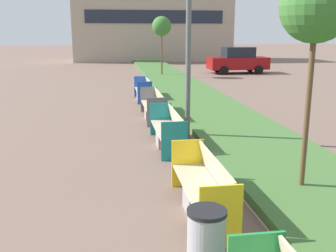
{
  "coord_description": "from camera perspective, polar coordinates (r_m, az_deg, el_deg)",
  "views": [
    {
      "loc": [
        -0.56,
        1.88,
        2.97
      ],
      "look_at": [
        0.9,
        11.53,
        0.6
      ],
      "focal_mm": 42.0,
      "sensor_mm": 36.0,
      "label": 1
    }
  ],
  "objects": [
    {
      "name": "bench_yellow_frame",
      "position": [
        6.66,
        5.18,
        -9.35
      ],
      "size": [
        0.65,
        2.34,
        0.94
      ],
      "color": "gray",
      "rests_on": "ground"
    },
    {
      "name": "sapling_tree_near",
      "position": [
        7.31,
        20.72,
        15.72
      ],
      "size": [
        1.24,
        1.24,
        3.99
      ],
      "color": "brown",
      "rests_on": "ground"
    },
    {
      "name": "building_backdrop",
      "position": [
        41.57,
        -2.36,
        14.9
      ],
      "size": [
        15.65,
        6.04,
        7.76
      ],
      "color": "tan",
      "rests_on": "ground"
    },
    {
      "name": "parked_car_distant",
      "position": [
        28.9,
        10.1,
        9.36
      ],
      "size": [
        4.22,
        2.0,
        1.86
      ],
      "rotation": [
        0.0,
        0.0,
        0.01
      ],
      "color": "maroon",
      "rests_on": "ground"
    },
    {
      "name": "planter_grass_strip",
      "position": [
        11.18,
        11.38,
        -1.57
      ],
      "size": [
        2.8,
        120.0,
        0.18
      ],
      "color": "#426B33",
      "rests_on": "ground"
    },
    {
      "name": "bench_grey_frame",
      "position": [
        13.59,
        -2.09,
        2.64
      ],
      "size": [
        0.65,
        2.46,
        0.94
      ],
      "color": "gray",
      "rests_on": "ground"
    },
    {
      "name": "sapling_tree_far",
      "position": [
        26.1,
        -0.93,
        14.25
      ],
      "size": [
        1.24,
        1.24,
        3.89
      ],
      "color": "brown",
      "rests_on": "ground"
    },
    {
      "name": "bench_teal_frame",
      "position": [
        10.31,
        0.05,
        -0.92
      ],
      "size": [
        0.65,
        2.43,
        0.94
      ],
      "color": "gray",
      "rests_on": "ground"
    },
    {
      "name": "bench_blue_frame",
      "position": [
        17.32,
        -3.55,
        4.97
      ],
      "size": [
        0.65,
        1.98,
        0.94
      ],
      "color": "gray",
      "rests_on": "ground"
    },
    {
      "name": "litter_bin",
      "position": [
        4.97,
        5.56,
        -16.78
      ],
      "size": [
        0.48,
        0.48,
        0.92
      ],
      "color": "#9EA0A5",
      "rests_on": "ground"
    }
  ]
}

